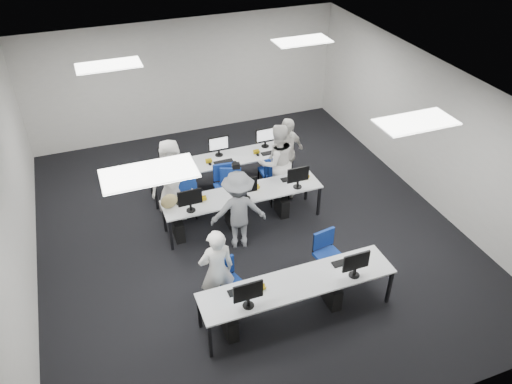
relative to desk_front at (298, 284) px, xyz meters
name	(u,v)px	position (x,y,z in m)	size (l,w,h in m)	color
room	(246,165)	(0.00, 2.40, 0.82)	(9.00, 9.02, 3.00)	black
ceiling_panels	(245,90)	(0.00, 2.40, 2.30)	(5.20, 4.60, 0.02)	white
desk_front	(298,284)	(0.00, 0.00, 0.00)	(3.20, 0.70, 0.73)	silver
desk_mid	(243,195)	(0.00, 2.60, 0.00)	(3.20, 0.70, 0.73)	silver
desk_back	(222,161)	(0.00, 4.00, 0.00)	(3.20, 0.70, 0.73)	silver
equipment_front	(287,303)	(-0.19, -0.02, -0.32)	(2.51, 0.41, 1.19)	#0D64AE
equipment_mid	(234,211)	(-0.19, 2.58, -0.32)	(2.91, 0.41, 1.19)	white
equipment_back	(230,171)	(0.19, 4.02, -0.32)	(2.91, 0.41, 1.19)	white
chair_0	(230,293)	(-0.94, 0.58, -0.40)	(0.55, 0.58, 0.88)	navy
chair_1	(328,264)	(0.89, 0.63, -0.40)	(0.51, 0.54, 0.90)	navy
chair_2	(182,204)	(-1.11, 3.26, -0.39)	(0.53, 0.57, 0.93)	navy
chair_3	(227,195)	(-0.14, 3.24, -0.38)	(0.51, 0.55, 0.96)	navy
chair_4	(278,191)	(0.96, 3.06, -0.42)	(0.48, 0.51, 0.83)	navy
chair_5	(187,198)	(-0.96, 3.44, -0.38)	(0.57, 0.60, 0.96)	navy
chair_6	(232,188)	(0.03, 3.45, -0.39)	(0.60, 0.63, 0.94)	navy
chair_7	(271,178)	(0.97, 3.52, -0.39)	(0.46, 0.50, 0.92)	navy
handbag	(169,201)	(-1.45, 2.67, 0.19)	(0.34, 0.22, 0.28)	olive
student_0	(217,271)	(-1.14, 0.63, 0.12)	(0.59, 0.38, 1.60)	white
student_1	(277,162)	(1.00, 3.24, 0.18)	(0.84, 0.66, 1.73)	white
student_2	(172,180)	(-1.23, 3.36, 0.19)	(0.85, 0.55, 1.74)	white
student_3	(286,154)	(1.32, 3.51, 0.17)	(1.00, 0.41, 1.70)	white
photographer	(238,210)	(-0.30, 2.00, 0.13)	(1.05, 0.60, 1.62)	gray
dslr_camera	(236,166)	(-0.27, 2.18, 1.00)	(0.14, 0.18, 0.10)	black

